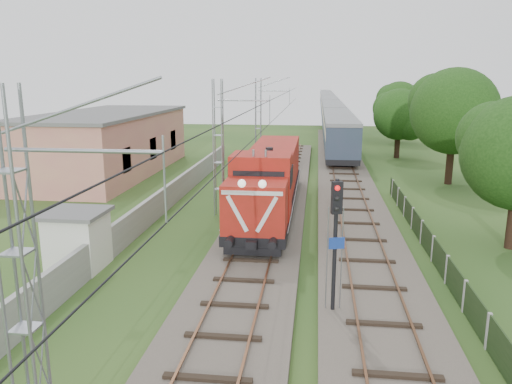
# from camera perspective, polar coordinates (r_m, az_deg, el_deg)

# --- Properties ---
(ground) EXTENTS (140.00, 140.00, 0.00)m
(ground) POSITION_cam_1_polar(r_m,az_deg,el_deg) (18.56, -2.13, -12.88)
(ground) COLOR #26481B
(ground) RESTS_ON ground
(track_main) EXTENTS (4.20, 70.00, 0.45)m
(track_main) POSITION_cam_1_polar(r_m,az_deg,el_deg) (24.92, 0.40, -5.51)
(track_main) COLOR #6B6054
(track_main) RESTS_ON ground
(track_side) EXTENTS (4.20, 80.00, 0.45)m
(track_side) POSITION_cam_1_polar(r_m,az_deg,el_deg) (37.40, 10.34, 0.58)
(track_side) COLOR #6B6054
(track_side) RESTS_ON ground
(catenary) EXTENTS (3.31, 70.00, 8.00)m
(catenary) POSITION_cam_1_polar(r_m,az_deg,el_deg) (29.31, -4.22, 5.03)
(catenary) COLOR gray
(catenary) RESTS_ON ground
(boundary_wall) EXTENTS (0.25, 40.00, 1.50)m
(boundary_wall) POSITION_cam_1_polar(r_m,az_deg,el_deg) (30.81, -10.61, -1.01)
(boundary_wall) COLOR #9E9E99
(boundary_wall) RESTS_ON ground
(station_building) EXTENTS (8.40, 20.40, 5.22)m
(station_building) POSITION_cam_1_polar(r_m,az_deg,el_deg) (44.51, -16.60, 5.42)
(station_building) COLOR tan
(station_building) RESTS_ON ground
(fence) EXTENTS (0.12, 32.00, 1.20)m
(fence) POSITION_cam_1_polar(r_m,az_deg,el_deg) (21.54, 20.98, -8.27)
(fence) COLOR black
(fence) RESTS_ON ground
(locomotive) EXTENTS (2.96, 16.88, 4.29)m
(locomotive) POSITION_cam_1_polar(r_m,az_deg,el_deg) (29.56, 1.60, 1.53)
(locomotive) COLOR black
(locomotive) RESTS_ON ground
(coach_rake) EXTENTS (3.10, 116.05, 3.59)m
(coach_rake) POSITION_cam_1_polar(r_m,az_deg,el_deg) (101.00, 8.37, 9.74)
(coach_rake) COLOR black
(coach_rake) RESTS_ON ground
(signal_post) EXTENTS (0.53, 0.42, 4.88)m
(signal_post) POSITION_cam_1_polar(r_m,az_deg,el_deg) (16.65, 9.11, -3.74)
(signal_post) COLOR black
(signal_post) RESTS_ON ground
(relay_hut) EXTENTS (2.49, 2.49, 2.55)m
(relay_hut) POSITION_cam_1_polar(r_m,az_deg,el_deg) (22.84, -19.72, -5.14)
(relay_hut) COLOR silver
(relay_hut) RESTS_ON ground
(tree_b) EXTENTS (6.82, 6.49, 8.84)m
(tree_b) POSITION_cam_1_polar(r_m,az_deg,el_deg) (40.78, 21.83, 8.46)
(tree_b) COLOR #372116
(tree_b) RESTS_ON ground
(tree_c) EXTENTS (5.40, 5.14, 7.00)m
(tree_c) POSITION_cam_1_polar(r_m,az_deg,el_deg) (52.82, 16.11, 8.45)
(tree_c) COLOR #372116
(tree_c) RESTS_ON ground
(tree_d) EXTENTS (5.86, 5.58, 7.59)m
(tree_d) POSITION_cam_1_polar(r_m,az_deg,el_deg) (66.11, 16.09, 9.59)
(tree_d) COLOR #372116
(tree_d) RESTS_ON ground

